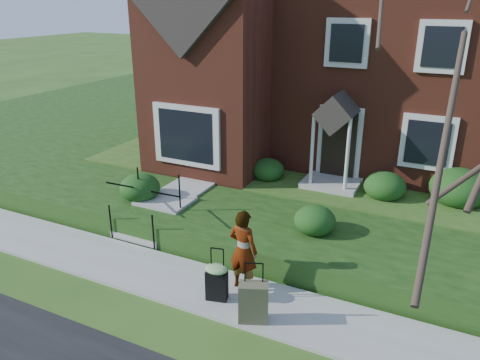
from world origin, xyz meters
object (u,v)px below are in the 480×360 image
Objects in this scene: suitcase_olive at (253,302)px; suitcase_black at (217,280)px; woman at (243,250)px; front_steps at (156,213)px.

suitcase_black is at bearing 140.07° from suitcase_olive.
suitcase_olive is (0.64, -0.88, -0.49)m from woman.
woman is (3.28, -1.50, 0.49)m from front_steps.
suitcase_olive is at bearing 132.17° from woman.
suitcase_olive is at bearing -31.34° from front_steps.
suitcase_black is 0.98m from suitcase_olive.
woman is 1.57× the size of suitcase_black.
woman reaches higher than suitcase_black.
suitcase_olive is (3.92, -2.39, 0.00)m from front_steps.
front_steps is at bearing 126.00° from suitcase_olive.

